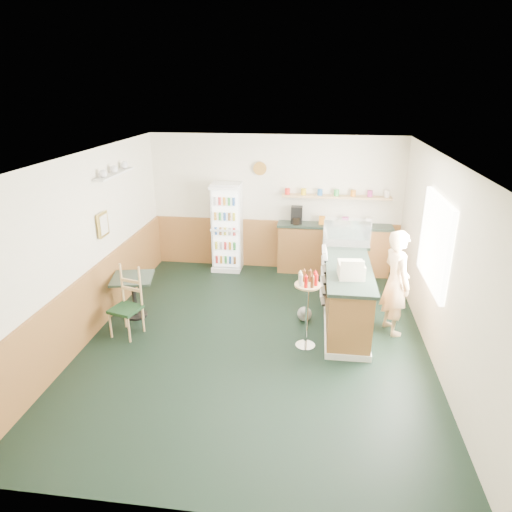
% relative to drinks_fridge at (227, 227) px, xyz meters
% --- Properties ---
extents(ground, '(6.00, 6.00, 0.00)m').
position_rel_drinks_fridge_xyz_m(ground, '(0.94, -2.74, -0.89)').
color(ground, black).
rests_on(ground, ground).
extents(room_envelope, '(5.04, 6.02, 2.72)m').
position_rel_drinks_fridge_xyz_m(room_envelope, '(0.71, -2.01, 0.64)').
color(room_envelope, silver).
rests_on(room_envelope, ground).
extents(service_counter, '(0.68, 3.01, 1.01)m').
position_rel_drinks_fridge_xyz_m(service_counter, '(2.29, -1.66, -0.43)').
color(service_counter, '#9C6332').
rests_on(service_counter, ground).
extents(back_counter, '(2.24, 0.42, 1.69)m').
position_rel_drinks_fridge_xyz_m(back_counter, '(2.13, 0.06, -0.34)').
color(back_counter, '#9C6332').
rests_on(back_counter, ground).
extents(drinks_fridge, '(0.59, 0.52, 1.78)m').
position_rel_drinks_fridge_xyz_m(drinks_fridge, '(0.00, 0.00, 0.00)').
color(drinks_fridge, white).
rests_on(drinks_fridge, ground).
extents(display_case, '(0.78, 0.41, 0.44)m').
position_rel_drinks_fridge_xyz_m(display_case, '(2.29, -1.20, 0.34)').
color(display_case, silver).
rests_on(display_case, service_counter).
extents(cash_register, '(0.38, 0.40, 0.21)m').
position_rel_drinks_fridge_xyz_m(cash_register, '(2.29, -2.53, 0.23)').
color(cash_register, beige).
rests_on(cash_register, service_counter).
extents(shopkeeper, '(0.56, 0.65, 1.63)m').
position_rel_drinks_fridge_xyz_m(shopkeeper, '(2.99, -2.20, -0.07)').
color(shopkeeper, tan).
rests_on(shopkeeper, ground).
extents(condiment_stand, '(0.37, 0.37, 1.15)m').
position_rel_drinks_fridge_xyz_m(condiment_stand, '(1.69, -2.83, -0.12)').
color(condiment_stand, silver).
rests_on(condiment_stand, ground).
extents(newspaper_rack, '(0.09, 0.46, 0.92)m').
position_rel_drinks_fridge_xyz_m(newspaper_rack, '(1.93, -1.75, -0.20)').
color(newspaper_rack, black).
rests_on(newspaper_rack, ground).
extents(cafe_table, '(0.76, 0.76, 0.70)m').
position_rel_drinks_fridge_xyz_m(cafe_table, '(-1.11, -2.27, -0.40)').
color(cafe_table, black).
rests_on(cafe_table, ground).
extents(cafe_chair, '(0.49, 0.49, 1.07)m').
position_rel_drinks_fridge_xyz_m(cafe_chair, '(-1.01, -2.76, -0.33)').
color(cafe_chair, black).
rests_on(cafe_chair, ground).
extents(dog_doorstop, '(0.23, 0.30, 0.28)m').
position_rel_drinks_fridge_xyz_m(dog_doorstop, '(1.65, -2.07, -0.76)').
color(dog_doorstop, gray).
rests_on(dog_doorstop, ground).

